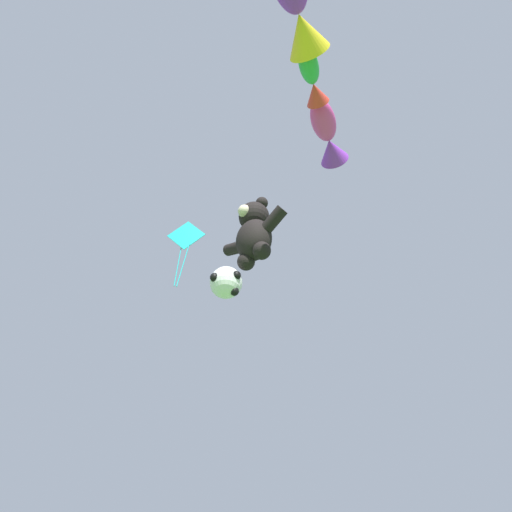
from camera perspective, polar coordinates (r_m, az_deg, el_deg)
teddy_bear_kite at (r=11.29m, az=-0.33°, el=3.41°), size 2.37×1.04×2.40m
soccer_ball_kite at (r=10.71m, az=-4.26°, el=-3.80°), size 0.97×0.96×0.89m
fish_kite_magenta at (r=12.17m, az=10.21°, el=16.53°), size 1.49×2.14×0.84m
fish_kite_emerald at (r=11.05m, az=8.06°, el=23.65°), size 1.12×1.56×0.59m
fish_kite_violet at (r=10.28m, az=5.76°, el=32.04°), size 1.75×2.55×0.97m
diamond_kite at (r=13.94m, az=-10.05°, el=2.34°), size 1.02×0.92×3.17m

